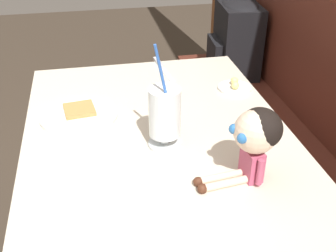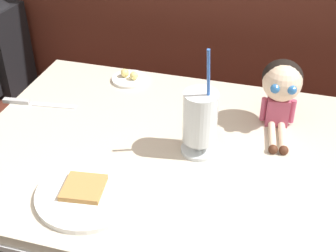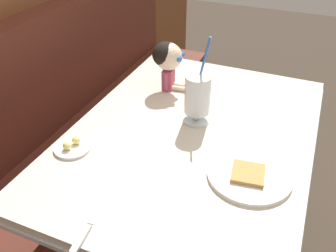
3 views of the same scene
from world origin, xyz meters
name	(u,v)px [view 1 (image 1 of 3)]	position (x,y,z in m)	size (l,w,h in m)	color
booth_bench	(323,208)	(0.00, 0.81, 0.33)	(2.60, 0.48, 1.00)	#512319
diner_table	(160,184)	(0.00, 0.18, 0.54)	(1.11, 0.81, 0.74)	beige
toast_plate	(80,114)	(-0.15, -0.05, 0.75)	(0.25, 0.25, 0.03)	white
milkshake_glass	(166,114)	(0.07, 0.19, 0.84)	(0.10, 0.10, 0.31)	silver
butter_saucer	(235,87)	(-0.24, 0.50, 0.75)	(0.12, 0.12, 0.04)	white
butter_knife	(161,65)	(-0.50, 0.28, 0.74)	(0.24, 0.05, 0.01)	silver
seated_doll	(257,135)	(0.26, 0.38, 0.87)	(0.12, 0.22, 0.20)	#B74C6B
backpack	(237,36)	(-1.00, 0.78, 0.66)	(0.31, 0.26, 0.41)	black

